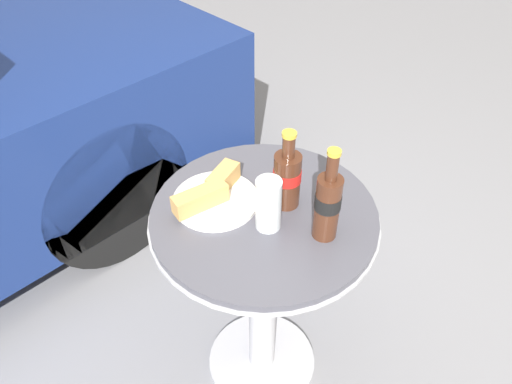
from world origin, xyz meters
The scene contains 6 objects.
ground_plane centered at (0.00, 0.00, 0.00)m, with size 30.00×30.00×0.00m, color gray.
bistro_table centered at (0.00, 0.00, 0.52)m, with size 0.61×0.61×0.75m.
cola_bottle_left centered at (0.05, -0.16, 0.85)m, with size 0.06×0.06×0.26m.
cola_bottle_right centered at (0.07, -0.02, 0.84)m, with size 0.07×0.07×0.23m.
drinking_glass centered at (-0.03, -0.04, 0.82)m, with size 0.06×0.06×0.15m.
lunch_plate_near centered at (-0.07, 0.12, 0.77)m, with size 0.24×0.23×0.07m.
Camera 1 is at (-0.67, -0.65, 1.65)m, focal length 35.00 mm.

